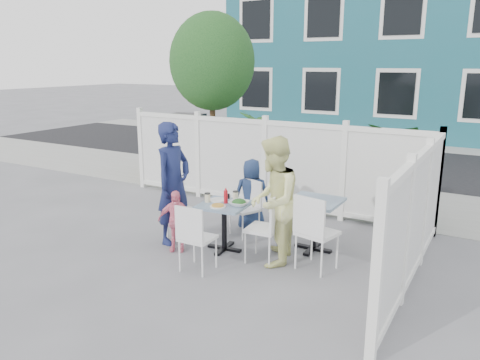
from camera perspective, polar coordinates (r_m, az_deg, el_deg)
The scene contains 30 objects.
ground at distance 6.74m, azimuth -7.25°, elevation -8.49°, with size 80.00×80.00×0.00m, color slate.
near_sidewalk at distance 9.87m, azimuth 6.17°, elevation -1.09°, with size 24.00×2.60×0.01m, color gray.
street at distance 13.25m, azimuth 12.70°, elevation 2.56°, with size 24.00×5.00×0.01m, color black.
far_sidewalk at distance 16.19m, azimuth 16.04°, elevation 4.42°, with size 24.00×1.60×0.01m, color gray.
building at distance 19.41m, azimuth 17.76°, elevation 14.72°, with size 11.00×6.00×6.00m.
fence_back at distance 8.41m, azimuth 3.04°, elevation 1.77°, with size 5.86×0.08×1.60m.
fence_right at distance 5.87m, azimuth 20.58°, elevation -4.64°, with size 0.08×3.66×1.60m.
tree at distance 9.85m, azimuth -3.46°, elevation 14.16°, with size 1.80×1.62×3.59m.
utility_cabinet at distance 11.27m, azimuth -6.46°, elevation 4.30°, with size 0.73×0.52×1.35m, color yellow.
potted_shrub_a at distance 9.24m, azimuth 2.22°, elevation 3.20°, with size 0.93×0.93×1.66m, color #133B17.
potted_shrub_b at distance 8.32m, azimuth 16.61°, elevation 1.34°, with size 1.48×1.29×1.65m, color #133B17.
main_table at distance 6.53m, azimuth -1.95°, elevation -4.19°, with size 0.70×0.70×0.68m.
spare_table at distance 6.60m, azimuth 9.05°, elevation -3.79°, with size 0.70×0.70×0.74m.
chair_left at distance 7.05m, azimuth -7.41°, elevation -3.00°, with size 0.45×0.46×0.89m.
chair_right at distance 6.15m, azimuth 3.49°, elevation -5.29°, with size 0.44×0.45×0.93m.
chair_back at distance 7.14m, azimuth 1.04°, elevation -2.87°, with size 0.50×0.50×0.85m.
chair_near at distance 5.88m, azimuth -5.62°, elevation -6.53°, with size 0.41×0.39×0.88m.
chair_spare at distance 5.94m, azimuth 8.98°, elevation -5.76°, with size 0.53×0.52×1.00m.
man at distance 6.82m, azimuth -8.13°, elevation -0.39°, with size 0.65×0.42×1.77m, color #18204D.
woman at distance 6.04m, azimuth 4.06°, elevation -2.62°, with size 0.82×0.64×1.69m, color #E6EA51.
boy at distance 7.34m, azimuth 1.43°, elevation -1.80°, with size 0.56×0.36×1.14m, color navy.
toddler at distance 6.60m, azimuth -7.82°, elevation -4.94°, with size 0.51×0.21×0.88m, color pink.
plate_main at distance 6.35m, azimuth -2.72°, elevation -3.23°, with size 0.22×0.22×0.01m, color white.
plate_side at distance 6.63m, azimuth -2.73°, elevation -2.45°, with size 0.23×0.23×0.02m, color white.
salad_bowl at distance 6.39m, azimuth -0.13°, elevation -2.87°, with size 0.26×0.26×0.06m, color white.
coffee_cup_a at distance 6.56m, azimuth -3.99°, elevation -2.19°, with size 0.08×0.08×0.12m, color beige.
coffee_cup_b at distance 6.64m, azimuth -0.55°, elevation -1.95°, with size 0.08×0.08×0.12m, color beige.
ketchup_bottle at distance 6.48m, azimuth -1.75°, elevation -2.08°, with size 0.06×0.06×0.18m, color #AE111B.
salt_shaker at distance 6.73m, azimuth -1.20°, elevation -1.99°, with size 0.03×0.03×0.06m, color white.
pepper_shaker at distance 6.71m, azimuth -1.42°, elevation -1.98°, with size 0.03×0.03×0.07m, color black.
Camera 1 is at (3.82, -4.92, 2.58)m, focal length 35.00 mm.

